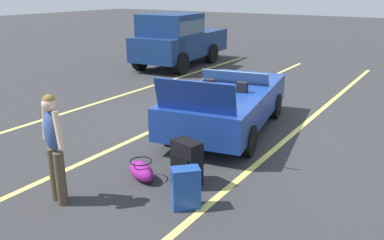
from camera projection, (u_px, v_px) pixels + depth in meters
name	position (u px, v px, depth m)	size (l,w,h in m)	color
ground_plane	(227.00, 129.00, 9.06)	(80.00, 80.00, 0.00)	#333335
lot_line_near	(285.00, 141.00, 8.36)	(18.00, 0.12, 0.01)	#EAE066
lot_line_mid	(178.00, 119.00, 9.75)	(18.00, 0.12, 0.01)	#EAE066
lot_line_far	(99.00, 103.00, 11.15)	(18.00, 0.12, 0.01)	#EAE066
convertible_car	(230.00, 102.00, 9.05)	(4.39, 2.48, 1.53)	navy
suitcase_large_black	(187.00, 163.00, 6.42)	(0.39, 0.53, 0.74)	black
suitcase_medium_bright	(186.00, 188.00, 5.74)	(0.45, 0.45, 0.62)	#1E479E
duffel_bag	(142.00, 171.00, 6.63)	(0.53, 0.71, 0.34)	#991E8C
traveler_person	(54.00, 143.00, 5.70)	(0.29, 0.61, 1.65)	#4C3F2D
parked_pickup_truck_near	(177.00, 39.00, 15.94)	(5.17, 2.45, 2.10)	navy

